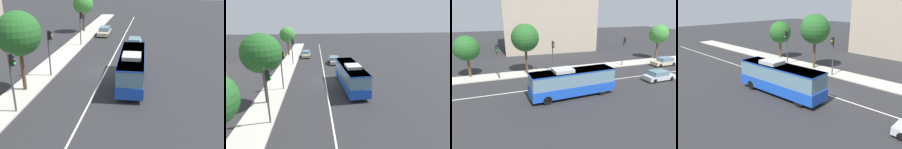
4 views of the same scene
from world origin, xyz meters
TOP-DOWN VIEW (x-y plane):
  - ground_plane at (0.00, 0.00)m, footprint 160.00×160.00m
  - sidewalk_kerb at (0.00, 6.85)m, footprint 80.00×3.17m
  - lane_centre_line at (0.00, 0.00)m, footprint 76.00×0.16m
  - transit_bus at (-2.96, -3.27)m, footprint 10.11×2.97m
  - traffic_light_mid_block at (-2.67, 5.55)m, footprint 0.32×0.62m
  - traffic_light_far_corner at (-10.82, 5.43)m, footprint 0.32×0.62m
  - street_tree_kerbside_left at (-14.89, 7.95)m, footprint 3.63×3.63m
  - street_tree_kerbside_centre at (-6.60, 6.82)m, footprint 4.14×4.14m

SIDE VIEW (x-z plane):
  - ground_plane at x=0.00m, z-range 0.00..0.00m
  - lane_centre_line at x=0.00m, z-range 0.00..0.01m
  - sidewalk_kerb at x=0.00m, z-range 0.00..0.14m
  - transit_bus at x=-2.96m, z-range 0.08..3.54m
  - traffic_light_mid_block at x=-2.67m, z-range 0.96..6.16m
  - traffic_light_far_corner at x=-10.82m, z-range 0.96..6.16m
  - street_tree_kerbside_left at x=-14.89m, z-range 1.27..7.47m
  - street_tree_kerbside_centre at x=-6.60m, z-range 1.78..9.52m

